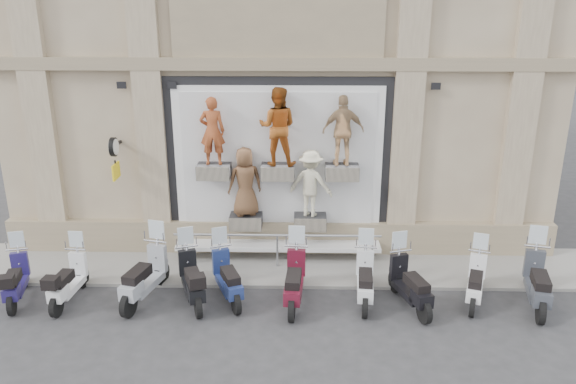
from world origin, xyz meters
The scene contains 16 objects.
ground centered at (0.00, 0.00, 0.00)m, with size 90.00×90.00×0.00m, color #303032.
sidewalk centered at (0.00, 2.10, 0.04)m, with size 16.00×2.20×0.08m, color gray.
building centered at (0.00, 7.00, 6.00)m, with size 14.00×8.60×12.00m, color tan, non-canonical shape.
shop_vitrine centered at (0.08, 2.74, 2.44)m, with size 5.60×0.93×4.30m.
guard_rail centered at (0.00, 2.00, 0.47)m, with size 5.06×0.10×0.93m, color #9EA0A5, non-canonical shape.
clock_sign_bracket centered at (-3.90, 2.47, 2.80)m, with size 0.10×0.80×1.02m.
scooter_a centered at (-5.62, 0.38, 0.70)m, with size 0.50×1.72×1.40m, color #1F1752, non-canonical shape.
scooter_b centered at (-4.46, 0.36, 0.71)m, with size 0.51×1.74×1.41m, color silver, non-canonical shape.
scooter_c centered at (-2.82, 0.45, 0.81)m, with size 0.58×2.00×1.62m, color #90949C, non-canonical shape.
scooter_d centered at (-1.78, 0.40, 0.76)m, with size 0.54×1.86×1.51m, color black, non-canonical shape.
scooter_e centered at (-1.03, 0.53, 0.74)m, with size 0.53×1.82×1.48m, color navy, non-canonical shape.
scooter_f centered at (0.43, 0.36, 0.78)m, with size 0.56×1.92×1.56m, color #4D0D1C, non-canonical shape.
scooter_g centered at (1.96, 0.50, 0.74)m, with size 0.53×1.82×1.48m, color silver, non-canonical shape.
scooter_h centered at (2.89, 0.29, 0.75)m, with size 0.54×1.85×1.50m, color black, non-canonical shape.
scooter_i centered at (4.35, 0.52, 0.70)m, with size 0.50×1.72×1.40m, color white, non-canonical shape.
scooter_j centered at (5.61, 0.39, 0.80)m, with size 0.58×1.98×1.61m, color #32363E, non-canonical shape.
Camera 1 is at (0.54, -10.41, 6.22)m, focal length 35.00 mm.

